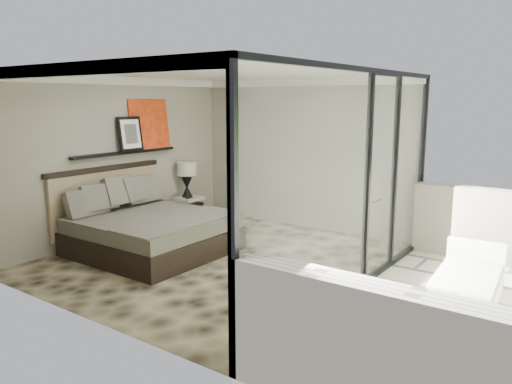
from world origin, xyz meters
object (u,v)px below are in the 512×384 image
Objects in this scene: bed at (148,229)px; nightstand at (189,211)px; table_lamp at (187,175)px; lounger at (467,284)px.

nightstand is (-0.76, 1.76, -0.13)m from bed.
table_lamp reaches higher than nightstand.
bed is at bearing -172.67° from lounger.
bed reaches higher than lounger.
bed is at bearing -43.83° from nightstand.
lounger is at bearing 14.63° from nightstand.
table_lamp is 5.57m from lounger.
nightstand is at bearing -6.76° from table_lamp.
bed is 3.23× the size of table_lamp.
bed reaches higher than nightstand.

